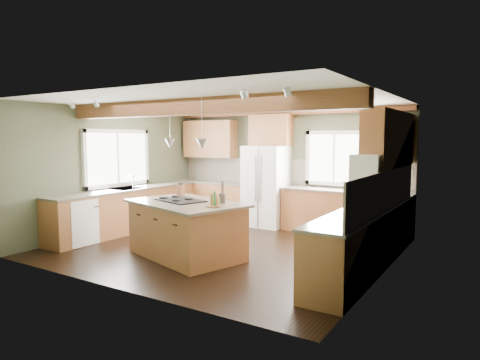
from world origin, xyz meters
The scene contains 37 objects.
floor centered at (0.00, 0.00, 0.00)m, with size 5.60×5.60×0.00m, color black.
ceiling centered at (0.00, 0.00, 2.60)m, with size 5.60×5.60×0.00m, color silver.
wall_back centered at (0.00, 2.50, 1.30)m, with size 5.60×5.60×0.00m, color #474F38.
wall_left centered at (-2.80, 0.00, 1.30)m, with size 5.00×5.00×0.00m, color #474F38.
wall_right centered at (2.80, 0.00, 1.30)m, with size 5.00×5.00×0.00m, color #474F38.
ceiling_beam centered at (0.00, -0.80, 2.47)m, with size 5.55×0.26×0.26m, color #532817.
soffit_trim centered at (0.00, 2.40, 2.54)m, with size 5.55×0.20×0.10m, color #532817.
backsplash_back centered at (0.00, 2.48, 1.21)m, with size 5.58×0.03×0.58m, color brown.
backsplash_right centered at (2.78, 0.05, 1.21)m, with size 0.03×3.70×0.58m, color brown.
base_cab_back_left centered at (-1.79, 2.20, 0.44)m, with size 2.02×0.60×0.88m, color brown.
counter_back_left centered at (-1.79, 2.20, 0.90)m, with size 2.06×0.64×0.04m, color #484134.
base_cab_back_right centered at (1.49, 2.20, 0.44)m, with size 2.62×0.60×0.88m, color brown.
counter_back_right centered at (1.49, 2.20, 0.90)m, with size 2.66×0.64×0.04m, color #484134.
base_cab_left centered at (-2.50, 0.05, 0.44)m, with size 0.60×3.70×0.88m, color brown.
counter_left centered at (-2.50, 0.05, 0.90)m, with size 0.64×3.74×0.04m, color #484134.
base_cab_right centered at (2.50, 0.05, 0.44)m, with size 0.60×3.70×0.88m, color brown.
counter_right centered at (2.50, 0.05, 0.90)m, with size 0.64×3.74×0.04m, color #484134.
upper_cab_back_left centered at (-1.99, 2.33, 1.95)m, with size 1.40×0.35×0.90m, color brown.
upper_cab_over_fridge centered at (-0.30, 2.33, 2.15)m, with size 0.96×0.35×0.70m, color brown.
upper_cab_right centered at (2.62, 0.90, 1.95)m, with size 0.35×2.20×0.90m, color brown.
upper_cab_back_corner centered at (2.30, 2.33, 1.95)m, with size 0.90×0.35×0.90m, color brown.
window_left centered at (-2.78, 0.05, 1.55)m, with size 0.04×1.60×1.05m, color white.
window_back centered at (1.15, 2.48, 1.55)m, with size 1.10×0.04×1.00m, color white.
sink centered at (-2.50, 0.05, 0.91)m, with size 0.50×0.65×0.03m, color #262628.
faucet centered at (-2.32, 0.05, 1.05)m, with size 0.02×0.02×0.28m, color #B2B2B7.
dishwasher centered at (-2.49, -1.25, 0.43)m, with size 0.60×0.60×0.84m, color white.
oven centered at (2.49, -1.25, 0.43)m, with size 0.60×0.72×0.84m, color white.
microwave centered at (2.58, -0.05, 1.55)m, with size 0.40×0.70×0.38m, color white.
pendant_left centered at (-0.66, -0.66, 1.88)m, with size 0.18×0.18×0.16m, color #B2B2B7.
pendant_right centered at (0.23, -0.94, 1.88)m, with size 0.18×0.18×0.16m, color #B2B2B7.
refrigerator centered at (-0.30, 2.12, 0.90)m, with size 0.90×0.74×1.80m, color white.
island centered at (-0.22, -0.80, 0.44)m, with size 1.87×1.14×0.88m, color brown.
island_top centered at (-0.22, -0.80, 0.90)m, with size 1.99×1.26×0.04m, color #484134.
cooktop centered at (-0.37, -0.75, 0.93)m, with size 0.81×0.54×0.02m, color black.
knife_block centered at (-0.82, -0.21, 1.02)m, with size 0.12×0.09×0.19m, color brown.
utensil_crock centered at (0.35, -0.57, 1.00)m, with size 0.12×0.12×0.16m, color #413834.
bottle_tray centered at (0.45, -0.96, 1.04)m, with size 0.25×0.25×0.23m, color brown, non-canonical shape.
Camera 1 is at (4.24, -6.26, 1.97)m, focal length 32.00 mm.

